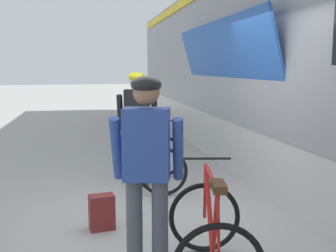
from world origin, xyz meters
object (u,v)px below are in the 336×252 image
(bicycle_near_red, at_px, (211,234))
(bicycle_far_black, at_px, (162,160))
(cyclist_far_in_dark, at_px, (137,119))
(train_car, at_px, (312,60))
(backpack_on_platform, at_px, (102,212))
(cyclist_near_in_blue, at_px, (147,161))
(water_bottle_near_the_bikes, at_px, (205,202))

(bicycle_near_red, height_order, bicycle_far_black, same)
(bicycle_near_red, bearing_deg, cyclist_far_in_dark, 95.57)
(train_car, xyz_separation_m, backpack_on_platform, (-3.80, -2.12, -1.77))
(train_car, xyz_separation_m, bicycle_near_red, (-2.91, -3.40, -1.56))
(cyclist_near_in_blue, height_order, water_bottle_near_the_bikes, cyclist_near_in_blue)
(train_car, xyz_separation_m, bicycle_far_black, (-2.81, -0.57, -1.56))
(train_car, xyz_separation_m, water_bottle_near_the_bikes, (-2.46, -1.76, -1.85))
(cyclist_near_in_blue, xyz_separation_m, bicycle_near_red, (0.54, -0.09, -0.65))
(bicycle_near_red, bearing_deg, bicycle_far_black, 87.93)
(cyclist_far_in_dark, relative_size, backpack_on_platform, 4.40)
(backpack_on_platform, xyz_separation_m, water_bottle_near_the_bikes, (1.33, 0.36, -0.09))
(train_car, bearing_deg, bicycle_far_black, -168.44)
(cyclist_far_in_dark, bearing_deg, cyclist_near_in_blue, -95.35)
(cyclist_far_in_dark, xyz_separation_m, bicycle_far_black, (0.38, -0.04, -0.65))
(cyclist_near_in_blue, bearing_deg, bicycle_near_red, -9.48)
(cyclist_near_in_blue, height_order, cyclist_far_in_dark, same)
(cyclist_near_in_blue, distance_m, bicycle_far_black, 2.88)
(backpack_on_platform, bearing_deg, bicycle_near_red, -63.68)
(cyclist_far_in_dark, distance_m, bicycle_far_black, 0.76)
(cyclist_far_in_dark, xyz_separation_m, water_bottle_near_the_bikes, (0.72, -1.23, -0.94))
(bicycle_far_black, bearing_deg, cyclist_far_in_dark, 173.92)
(train_car, relative_size, cyclist_far_in_dark, 11.10)
(cyclist_far_in_dark, relative_size, bicycle_near_red, 1.49)
(bicycle_far_black, bearing_deg, bicycle_near_red, -92.07)
(bicycle_near_red, distance_m, bicycle_far_black, 2.83)
(bicycle_near_red, bearing_deg, train_car, 49.45)
(bicycle_far_black, bearing_deg, cyclist_near_in_blue, -103.20)
(train_car, distance_m, bicycle_far_black, 3.26)
(cyclist_far_in_dark, distance_m, backpack_on_platform, 1.90)
(train_car, bearing_deg, backpack_on_platform, -150.83)
(bicycle_far_black, xyz_separation_m, water_bottle_near_the_bikes, (0.34, -1.19, -0.29))
(backpack_on_platform, bearing_deg, cyclist_near_in_blue, -82.12)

